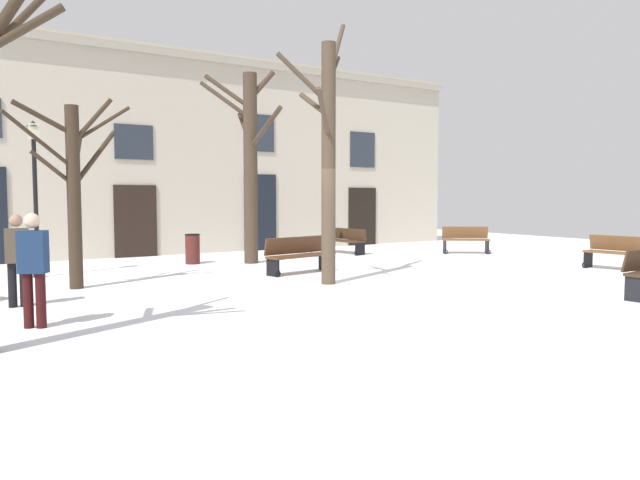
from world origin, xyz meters
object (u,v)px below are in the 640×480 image
(person_by_shop_door, at_px, (17,256))
(bench_back_to_back_left, at_px, (466,240))
(tree_center, at_px, (250,161))
(bench_back_to_back_right, at_px, (344,240))
(bench_far_corner, at_px, (615,252))
(tree_foreground, at_px, (328,154))
(person_strolling, at_px, (33,265))
(streetlamp, at_px, (35,182))
(litter_bin, at_px, (193,249))
(bench_facing_shops, at_px, (298,255))
(tree_near_facade, at_px, (74,186))

(person_by_shop_door, bearing_deg, bench_back_to_back_left, 15.72)
(bench_back_to_back_left, bearing_deg, tree_center, -153.26)
(bench_back_to_back_right, relative_size, bench_far_corner, 1.21)
(tree_center, bearing_deg, person_by_shop_door, -147.69)
(tree_foreground, xyz_separation_m, bench_far_corner, (7.68, -1.95, -2.37))
(person_strolling, bearing_deg, streetlamp, 113.05)
(litter_bin, relative_size, bench_facing_shops, 0.44)
(bench_back_to_back_left, distance_m, person_by_shop_door, 14.07)
(tree_foreground, bearing_deg, litter_bin, 101.62)
(litter_bin, height_order, person_by_shop_door, person_by_shop_door)
(person_by_shop_door, bearing_deg, litter_bin, 48.17)
(tree_center, bearing_deg, streetlamp, -179.80)
(tree_near_facade, relative_size, person_strolling, 2.37)
(tree_center, distance_m, person_by_shop_door, 7.86)
(tree_center, height_order, streetlamp, tree_center)
(bench_far_corner, height_order, person_by_shop_door, person_by_shop_door)
(litter_bin, distance_m, person_strolling, 8.36)
(tree_near_facade, distance_m, bench_back_to_back_right, 9.86)
(tree_center, bearing_deg, person_strolling, -136.68)
(tree_center, distance_m, bench_back_to_back_right, 4.78)
(tree_near_facade, relative_size, bench_facing_shops, 2.05)
(streetlamp, bearing_deg, bench_back_to_back_right, 6.22)
(streetlamp, bearing_deg, bench_back_to_back_left, -5.38)
(litter_bin, bearing_deg, person_by_shop_door, -136.01)
(person_strolling, bearing_deg, bench_back_to_back_left, 49.97)
(streetlamp, bearing_deg, tree_center, 0.20)
(litter_bin, bearing_deg, bench_far_corner, -39.63)
(tree_center, xyz_separation_m, person_strolling, (-6.40, -6.04, -2.01))
(litter_bin, distance_m, bench_far_corner, 11.39)
(bench_facing_shops, xyz_separation_m, person_strolling, (-6.40, -3.36, 0.46))
(tree_center, relative_size, bench_back_to_back_right, 2.90)
(litter_bin, bearing_deg, tree_center, -25.36)
(bench_facing_shops, height_order, bench_back_to_back_right, bench_facing_shops)
(tree_foreground, relative_size, bench_back_to_back_right, 3.10)
(tree_near_facade, xyz_separation_m, bench_far_corner, (12.44, -4.20, -1.67))
(bench_facing_shops, distance_m, bench_far_corner, 8.26)
(bench_back_to_back_left, bearing_deg, person_by_shop_door, -132.16)
(tree_near_facade, distance_m, person_strolling, 4.06)
(tree_center, height_order, bench_back_to_back_left, tree_center)
(tree_center, height_order, bench_facing_shops, tree_center)
(bench_back_to_back_left, height_order, person_strolling, person_strolling)
(streetlamp, relative_size, person_strolling, 2.20)
(bench_back_to_back_right, bearing_deg, tree_near_facade, -77.34)
(litter_bin, xyz_separation_m, bench_facing_shops, (1.49, -3.38, 0.03))
(tree_center, height_order, litter_bin, tree_center)
(bench_far_corner, bearing_deg, streetlamp, -123.30)
(person_by_shop_door, distance_m, person_strolling, 1.98)
(bench_back_to_back_left, height_order, person_by_shop_door, person_by_shop_door)
(tree_near_facade, bearing_deg, litter_bin, 39.89)
(litter_bin, height_order, bench_back_to_back_left, bench_back_to_back_left)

